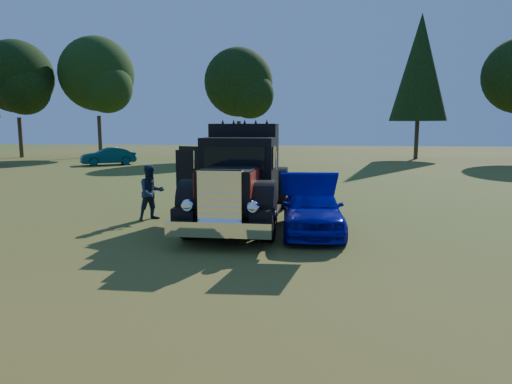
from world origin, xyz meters
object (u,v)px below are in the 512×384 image
object	(u,v)px
diamond_t_truck	(240,181)
hotrod_coupe	(312,208)
distant_teal_car	(108,156)
spectator_near	(199,189)
spectator_far	(151,192)

from	to	relation	value
diamond_t_truck	hotrod_coupe	distance (m)	2.46
diamond_t_truck	distant_teal_car	world-z (taller)	diamond_t_truck
hotrod_coupe	distant_teal_car	distance (m)	26.13
spectator_near	spectator_far	xyz separation A→B (m)	(-1.47, -0.22, -0.10)
spectator_near	spectator_far	size ratio (longest dim) A/B	1.11
hotrod_coupe	spectator_near	world-z (taller)	spectator_near
hotrod_coupe	spectator_near	xyz separation A→B (m)	(-3.55, 1.41, 0.28)
diamond_t_truck	spectator_far	bearing A→B (deg)	176.39
spectator_near	diamond_t_truck	bearing A→B (deg)	-119.72
diamond_t_truck	distant_teal_car	size ratio (longest dim) A/B	1.79
spectator_near	distant_teal_car	size ratio (longest dim) A/B	0.48
distant_teal_car	spectator_far	bearing A→B (deg)	-6.91
diamond_t_truck	hotrod_coupe	bearing A→B (deg)	-24.96
hotrod_coupe	distant_teal_car	xyz separation A→B (m)	(-15.63, 20.93, -0.03)
hotrod_coupe	spectator_far	xyz separation A→B (m)	(-5.03, 1.19, 0.18)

